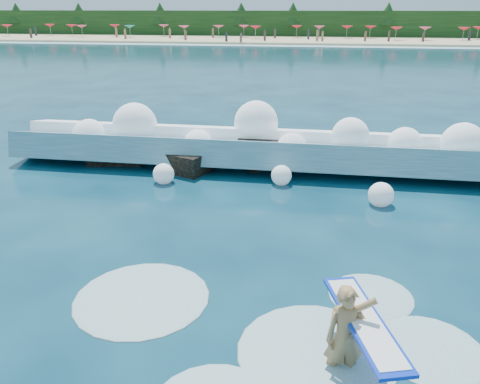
{
  "coord_description": "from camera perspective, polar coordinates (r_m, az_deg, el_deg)",
  "views": [
    {
      "loc": [
        3.29,
        -9.02,
        5.63
      ],
      "look_at": [
        1.5,
        2.0,
        1.2
      ],
      "focal_mm": 35.0,
      "sensor_mm": 36.0,
      "label": 1
    }
  ],
  "objects": [
    {
      "name": "beach_umbrellas",
      "position": [
        89.37,
        7.58,
        19.28
      ],
      "size": [
        111.89,
        6.83,
        0.5
      ],
      "color": "red",
      "rests_on": "ground"
    },
    {
      "name": "treeline",
      "position": [
        97.13,
        7.73,
        19.59
      ],
      "size": [
        140.0,
        4.0,
        5.0
      ],
      "primitive_type": "cube",
      "color": "black",
      "rests_on": "ground"
    },
    {
      "name": "wet_band",
      "position": [
        76.3,
        7.05,
        17.27
      ],
      "size": [
        140.0,
        5.0,
        0.08
      ],
      "primitive_type": "cube",
      "color": "silver",
      "rests_on": "ground"
    },
    {
      "name": "surfer_with_board",
      "position": [
        8.13,
        13.18,
        -16.48
      ],
      "size": [
        1.3,
        3.0,
        1.85
      ],
      "color": "#A97C4E",
      "rests_on": "ground"
    },
    {
      "name": "surf_foam",
      "position": [
        8.95,
        4.05,
        -17.37
      ],
      "size": [
        9.29,
        5.43,
        0.14
      ],
      "color": "silver",
      "rests_on": "ground"
    },
    {
      "name": "beachgoers",
      "position": [
        82.78,
        14.6,
        17.83
      ],
      "size": [
        106.95,
        13.68,
        1.94
      ],
      "color": "#3F332D",
      "rests_on": "ground"
    },
    {
      "name": "beach",
      "position": [
        87.25,
        7.4,
        17.89
      ],
      "size": [
        140.0,
        20.0,
        0.4
      ],
      "primitive_type": "cube",
      "color": "tan",
      "rests_on": "ground"
    },
    {
      "name": "rock_cluster",
      "position": [
        18.02,
        -7.05,
        4.54
      ],
      "size": [
        7.93,
        3.09,
        1.2
      ],
      "color": "black",
      "rests_on": "ground"
    },
    {
      "name": "wave_spray",
      "position": [
        17.59,
        2.18,
        6.91
      ],
      "size": [
        15.26,
        5.18,
        2.39
      ],
      "color": "white",
      "rests_on": "ground"
    },
    {
      "name": "breaking_wave",
      "position": [
        17.73,
        3.59,
        5.06
      ],
      "size": [
        19.45,
        2.97,
        1.68
      ],
      "color": "teal",
      "rests_on": "ground"
    },
    {
      "name": "ground",
      "position": [
        11.13,
        -9.43,
        -9.07
      ],
      "size": [
        200.0,
        200.0,
        0.0
      ],
      "primitive_type": "plane",
      "color": "#07273B",
      "rests_on": "ground"
    }
  ]
}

